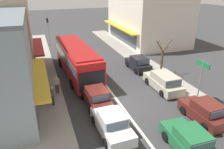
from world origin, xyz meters
TOP-DOWN VIEW (x-y plane):
  - ground_plane at (0.00, 0.00)m, footprint 140.00×140.00m
  - lane_centre_line at (0.00, 4.00)m, footprint 0.20×28.00m
  - sidewalk_left at (-6.80, 6.00)m, footprint 5.20×44.00m
  - kerb_right at (6.20, 6.00)m, footprint 2.80×44.00m
  - building_right_far at (11.48, 17.76)m, footprint 9.78×13.43m
  - city_bus at (-2.08, 7.32)m, footprint 3.09×10.96m
  - sedan_behind_bus_mid at (1.86, -6.20)m, footprint 2.01×4.26m
  - sedan_adjacent_lane_trail at (-1.82, -2.97)m, footprint 2.00×4.25m
  - hatchback_behind_bus_near at (-1.85, 0.66)m, footprint 1.92×3.76m
  - parked_hatchback_kerb_front at (4.79, -3.88)m, footprint 1.90×3.75m
  - parked_wagon_kerb_second at (4.72, 1.39)m, footprint 1.95×4.51m
  - parked_hatchback_kerb_third at (4.71, 6.64)m, footprint 1.84×3.71m
  - traffic_light_downstreet at (-3.87, 20.67)m, footprint 0.33×0.24m
  - directional_road_sign at (6.17, -1.55)m, footprint 0.10×1.40m
  - street_tree_right at (6.31, 4.41)m, footprint 1.87×1.85m
  - pedestrian_with_handbag_near at (-5.15, 1.64)m, footprint 0.44×0.64m
  - pedestrian_browsing_midblock at (-4.60, 3.55)m, footprint 0.66×0.32m

SIDE VIEW (x-z plane):
  - ground_plane at x=0.00m, z-range 0.00..0.00m
  - lane_centre_line at x=0.00m, z-range 0.00..0.01m
  - kerb_right at x=6.20m, z-range 0.00..0.12m
  - sidewalk_left at x=-6.80m, z-range 0.00..0.14m
  - sedan_behind_bus_mid at x=1.86m, z-range -0.07..1.40m
  - sedan_adjacent_lane_trail at x=-1.82m, z-range -0.07..1.40m
  - hatchback_behind_bus_near at x=-1.85m, z-range -0.06..1.48m
  - parked_hatchback_kerb_front at x=4.79m, z-range -0.06..1.48m
  - parked_hatchback_kerb_third at x=4.71m, z-range -0.06..1.48m
  - parked_wagon_kerb_second at x=4.72m, z-range -0.04..1.53m
  - pedestrian_with_handbag_near at x=-5.15m, z-range 0.25..1.88m
  - pedestrian_browsing_midblock at x=-4.60m, z-range 0.25..1.88m
  - street_tree_right at x=6.31m, z-range -0.12..3.70m
  - city_bus at x=-2.08m, z-range 0.27..3.49m
  - directional_road_sign at x=6.17m, z-range 0.88..4.48m
  - traffic_light_downstreet at x=-3.87m, z-range 0.75..4.95m
  - building_right_far at x=11.48m, z-range -0.01..8.72m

